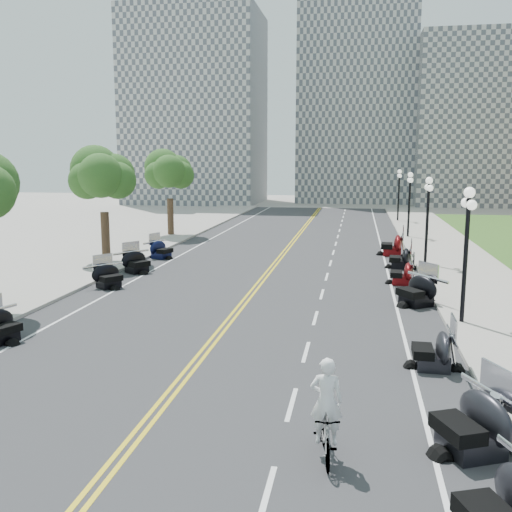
{
  "coord_description": "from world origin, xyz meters",
  "views": [
    {
      "loc": [
        4.69,
        -17.41,
        6.07
      ],
      "look_at": [
        0.48,
        6.17,
        2.0
      ],
      "focal_mm": 40.0,
      "sensor_mm": 36.0,
      "label": 1
    }
  ],
  "objects": [
    {
      "name": "ground",
      "position": [
        0.0,
        0.0,
        0.0
      ],
      "size": [
        160.0,
        160.0,
        0.0
      ],
      "primitive_type": "plane",
      "color": "gray"
    },
    {
      "name": "road",
      "position": [
        0.0,
        10.0,
        0.0
      ],
      "size": [
        16.0,
        90.0,
        0.01
      ],
      "primitive_type": "cube",
      "color": "#333335",
      "rests_on": "ground"
    },
    {
      "name": "centerline_yellow_a",
      "position": [
        -0.12,
        10.0,
        0.01
      ],
      "size": [
        0.12,
        90.0,
        0.0
      ],
      "primitive_type": "cube",
      "color": "yellow",
      "rests_on": "road"
    },
    {
      "name": "centerline_yellow_b",
      "position": [
        0.12,
        10.0,
        0.01
      ],
      "size": [
        0.12,
        90.0,
        0.0
      ],
      "primitive_type": "cube",
      "color": "yellow",
      "rests_on": "road"
    },
    {
      "name": "edge_line_north",
      "position": [
        6.4,
        10.0,
        0.01
      ],
      "size": [
        0.12,
        90.0,
        0.0
      ],
      "primitive_type": "cube",
      "color": "white",
      "rests_on": "road"
    },
    {
      "name": "edge_line_south",
      "position": [
        -6.4,
        10.0,
        0.01
      ],
      "size": [
        0.12,
        90.0,
        0.0
      ],
      "primitive_type": "cube",
      "color": "white",
      "rests_on": "road"
    },
    {
      "name": "lane_dash_4",
      "position": [
        3.2,
        -8.0,
        0.01
      ],
      "size": [
        0.12,
        2.0,
        0.0
      ],
      "primitive_type": "cube",
      "color": "white",
      "rests_on": "road"
    },
    {
      "name": "lane_dash_5",
      "position": [
        3.2,
        -4.0,
        0.01
      ],
      "size": [
        0.12,
        2.0,
        0.0
      ],
      "primitive_type": "cube",
      "color": "white",
      "rests_on": "road"
    },
    {
      "name": "lane_dash_6",
      "position": [
        3.2,
        0.0,
        0.01
      ],
      "size": [
        0.12,
        2.0,
        0.0
      ],
      "primitive_type": "cube",
      "color": "white",
      "rests_on": "road"
    },
    {
      "name": "lane_dash_7",
      "position": [
        3.2,
        4.0,
        0.01
      ],
      "size": [
        0.12,
        2.0,
        0.0
      ],
      "primitive_type": "cube",
      "color": "white",
      "rests_on": "road"
    },
    {
      "name": "lane_dash_8",
      "position": [
        3.2,
        8.0,
        0.01
      ],
      "size": [
        0.12,
        2.0,
        0.0
      ],
      "primitive_type": "cube",
      "color": "white",
      "rests_on": "road"
    },
    {
      "name": "lane_dash_9",
      "position": [
        3.2,
        12.0,
        0.01
      ],
      "size": [
        0.12,
        2.0,
        0.0
      ],
      "primitive_type": "cube",
      "color": "white",
      "rests_on": "road"
    },
    {
      "name": "lane_dash_10",
      "position": [
        3.2,
        16.0,
        0.01
      ],
      "size": [
        0.12,
        2.0,
        0.0
      ],
      "primitive_type": "cube",
      "color": "white",
      "rests_on": "road"
    },
    {
      "name": "lane_dash_11",
      "position": [
        3.2,
        20.0,
        0.01
      ],
      "size": [
        0.12,
        2.0,
        0.0
      ],
      "primitive_type": "cube",
      "color": "white",
      "rests_on": "road"
    },
    {
      "name": "lane_dash_12",
      "position": [
        3.2,
        24.0,
        0.01
      ],
      "size": [
        0.12,
        2.0,
        0.0
      ],
      "primitive_type": "cube",
      "color": "white",
      "rests_on": "road"
    },
    {
      "name": "lane_dash_13",
      "position": [
        3.2,
        28.0,
        0.01
      ],
      "size": [
        0.12,
        2.0,
        0.0
      ],
      "primitive_type": "cube",
      "color": "white",
      "rests_on": "road"
    },
    {
      "name": "lane_dash_14",
      "position": [
        3.2,
        32.0,
        0.01
      ],
      "size": [
        0.12,
        2.0,
        0.0
      ],
      "primitive_type": "cube",
      "color": "white",
      "rests_on": "road"
    },
    {
      "name": "lane_dash_15",
      "position": [
        3.2,
        36.0,
        0.01
      ],
      "size": [
        0.12,
        2.0,
        0.0
      ],
      "primitive_type": "cube",
      "color": "white",
      "rests_on": "road"
    },
    {
      "name": "lane_dash_16",
      "position": [
        3.2,
        40.0,
        0.01
      ],
      "size": [
        0.12,
        2.0,
        0.0
      ],
      "primitive_type": "cube",
      "color": "white",
      "rests_on": "road"
    },
    {
      "name": "lane_dash_17",
      "position": [
        3.2,
        44.0,
        0.01
      ],
      "size": [
        0.12,
        2.0,
        0.0
      ],
      "primitive_type": "cube",
      "color": "white",
      "rests_on": "road"
    },
    {
      "name": "lane_dash_18",
      "position": [
        3.2,
        48.0,
        0.01
      ],
      "size": [
        0.12,
        2.0,
        0.0
      ],
      "primitive_type": "cube",
      "color": "white",
      "rests_on": "road"
    },
    {
      "name": "lane_dash_19",
      "position": [
        3.2,
        52.0,
        0.01
      ],
      "size": [
        0.12,
        2.0,
        0.0
      ],
      "primitive_type": "cube",
      "color": "white",
      "rests_on": "road"
    },
    {
      "name": "sidewalk_north",
      "position": [
        10.5,
        10.0,
        0.07
      ],
      "size": [
        5.0,
        90.0,
        0.15
      ],
      "primitive_type": "cube",
      "color": "#9E9991",
      "rests_on": "ground"
    },
    {
      "name": "sidewalk_south",
      "position": [
        -10.5,
        10.0,
        0.07
      ],
      "size": [
        5.0,
        90.0,
        0.15
      ],
      "primitive_type": "cube",
      "color": "#9E9991",
      "rests_on": "ground"
    },
    {
      "name": "distant_block_a",
      "position": [
        -18.0,
        62.0,
        13.0
      ],
      "size": [
        18.0,
        14.0,
        26.0
      ],
      "primitive_type": "cube",
      "color": "gray",
      "rests_on": "ground"
    },
    {
      "name": "distant_block_b",
      "position": [
        4.0,
        68.0,
        15.0
      ],
      "size": [
        16.0,
        12.0,
        30.0
      ],
      "primitive_type": "cube",
      "color": "gray",
      "rests_on": "ground"
    },
    {
      "name": "distant_block_c",
      "position": [
        22.0,
        65.0,
        11.0
      ],
      "size": [
        20.0,
        14.0,
        22.0
      ],
      "primitive_type": "cube",
      "color": "gray",
      "rests_on": "ground"
    },
    {
      "name": "street_lamp_2",
      "position": [
        8.6,
        4.0,
        2.6
      ],
      "size": [
        0.5,
        1.2,
        4.9
      ],
      "primitive_type": null,
      "color": "black",
      "rests_on": "sidewalk_north"
    },
    {
      "name": "street_lamp_3",
      "position": [
        8.6,
        16.0,
        2.6
      ],
      "size": [
        0.5,
        1.2,
        4.9
      ],
      "primitive_type": null,
      "color": "black",
      "rests_on": "sidewalk_north"
    },
    {
      "name": "street_lamp_4",
      "position": [
        8.6,
        28.0,
        2.6
      ],
      "size": [
        0.5,
        1.2,
        4.9
      ],
      "primitive_type": null,
      "color": "black",
      "rests_on": "sidewalk_north"
    },
    {
      "name": "street_lamp_5",
      "position": [
        8.6,
        40.0,
        2.6
      ],
      "size": [
        0.5,
        1.2,
        4.9
      ],
      "primitive_type": null,
      "color": "black",
      "rests_on": "sidewalk_north"
    },
    {
      "name": "tree_3",
      "position": [
        -10.0,
        14.0,
        4.75
      ],
      "size": [
        4.8,
        4.8,
        9.2
      ],
      "primitive_type": null,
      "color": "#235619",
      "rests_on": "sidewalk_south"
    },
    {
      "name": "tree_4",
      "position": [
        -10.0,
        26.0,
        4.75
      ],
      "size": [
        4.8,
        4.8,
        9.2
      ],
      "primitive_type": null,
      "color": "#235619",
      "rests_on": "sidewalk_south"
    },
    {
      "name": "motorcycle_n_3",
      "position": [
        7.16,
        -8.85,
        0.77
      ],
      "size": [
        2.84,
        2.84,
        1.53
      ],
      "primitive_type": null,
      "rotation": [
        0.0,
        0.0,
        -1.19
      ],
      "color": "black",
      "rests_on": "road"
    },
    {
      "name": "motorcycle_n_4",
      "position": [
        7.15,
        -5.73,
        0.74
      ],
      "size": [
        2.81,
        2.81,
        1.48
      ],
      "primitive_type": null,
      "rotation": [
        0.0,
        0.0,
        -1.14
      ],
      "color": "black",
      "rests_on": "road"
    },
    {
      "name": "motorcycle_n_5",
      "position": [
        6.98,
        -0.81,
        0.65
      ],
      "size": [
        1.88,
        1.88,
        1.29
      ],
      "primitive_type": null,
      "rotation": [
        0.0,
        0.0,
        -1.59
      ],
      "color": "black",
      "rests_on": "road"
    },
    {
      "name": "motorcycle_n_7",
      "position": [
        7.22,
        6.67,
        0.73
      ],
      "size": [
        2.89,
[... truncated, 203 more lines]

